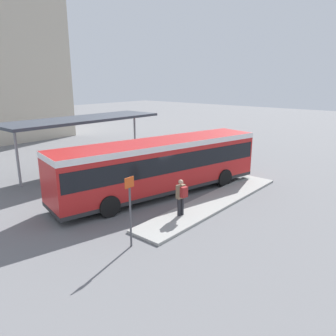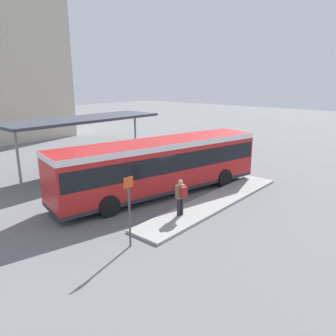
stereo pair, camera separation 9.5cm
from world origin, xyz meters
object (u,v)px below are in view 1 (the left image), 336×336
object	(u,v)px
bicycle_green	(218,155)
potted_planter_far_side	(102,171)
potted_planter_near_shelter	(151,157)
platform_sign	(130,209)
pedestrian_waiting	(181,195)
bicycle_orange	(235,158)
bicycle_red	(224,157)
city_bus	(161,163)

from	to	relation	value
bicycle_green	potted_planter_far_side	size ratio (longest dim) A/B	1.32
potted_planter_near_shelter	platform_sign	distance (m)	12.64
potted_planter_near_shelter	potted_planter_far_side	bearing A→B (deg)	-174.50
bicycle_green	platform_sign	bearing A→B (deg)	100.86
platform_sign	pedestrian_waiting	bearing A→B (deg)	3.40
bicycle_orange	bicycle_red	xyz separation A→B (m)	(-0.40, 0.77, 0.02)
city_bus	bicycle_green	xyz separation A→B (m)	(9.14, 1.94, -1.41)
potted_planter_near_shelter	pedestrian_waiting	bearing A→B (deg)	-128.62
bicycle_green	platform_sign	distance (m)	15.36
pedestrian_waiting	bicycle_orange	xyz separation A→B (m)	(11.06, 3.37, -0.76)
pedestrian_waiting	bicycle_red	bearing A→B (deg)	-59.84
pedestrian_waiting	potted_planter_near_shelter	size ratio (longest dim) A/B	1.45
city_bus	potted_planter_near_shelter	distance (m)	6.68
bicycle_red	potted_planter_far_side	distance (m)	9.98
bicycle_orange	bicycle_green	xyz separation A→B (m)	(-0.01, 1.54, 0.02)
bicycle_green	potted_planter_far_side	distance (m)	10.13
pedestrian_waiting	bicycle_orange	bearing A→B (deg)	-64.11
platform_sign	city_bus	bearing A→B (deg)	30.87
bicycle_green	potted_planter_near_shelter	size ratio (longest dim) A/B	1.45
city_bus	bicycle_orange	world-z (taller)	city_bus
bicycle_orange	potted_planter_near_shelter	bearing A→B (deg)	-125.04
bicycle_red	bicycle_green	world-z (taller)	bicycle_red
bicycle_orange	potted_planter_far_side	size ratio (longest dim) A/B	1.25
bicycle_red	platform_sign	world-z (taller)	platform_sign
city_bus	bicycle_orange	size ratio (longest dim) A/B	7.61
bicycle_orange	platform_sign	distance (m)	14.93
bicycle_green	platform_sign	world-z (taller)	platform_sign
potted_planter_far_side	platform_sign	size ratio (longest dim) A/B	0.47
potted_planter_near_shelter	potted_planter_far_side	distance (m)	5.08
city_bus	potted_planter_near_shelter	xyz separation A→B (m)	(4.38, 4.91, -1.17)
bicycle_orange	potted_planter_near_shelter	world-z (taller)	potted_planter_near_shelter
potted_planter_near_shelter	city_bus	bearing A→B (deg)	-131.70
city_bus	bicycle_red	distance (m)	8.94
pedestrian_waiting	potted_planter_near_shelter	bearing A→B (deg)	-29.67
city_bus	platform_sign	xyz separation A→B (m)	(-5.30, -3.17, -0.23)
bicycle_orange	potted_planter_far_side	xyz separation A→B (m)	(-9.83, 4.02, 0.31)
pedestrian_waiting	potted_planter_near_shelter	distance (m)	10.10
bicycle_orange	potted_planter_near_shelter	distance (m)	6.57
bicycle_green	platform_sign	xyz separation A→B (m)	(-14.44, -5.11, 1.18)
bicycle_red	platform_sign	size ratio (longest dim) A/B	0.64
pedestrian_waiting	bicycle_red	distance (m)	11.46
bicycle_green	potted_planter_far_side	world-z (taller)	potted_planter_far_side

